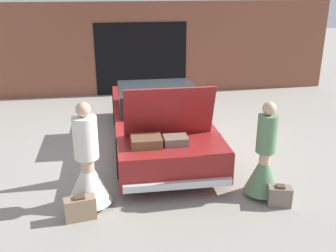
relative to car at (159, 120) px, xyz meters
name	(u,v)px	position (x,y,z in m)	size (l,w,h in m)	color
ground_plane	(159,144)	(0.00, -0.02, -0.56)	(40.00, 40.00, 0.00)	gray
garage_wall_back	(141,49)	(0.00, 4.20, 0.84)	(12.00, 0.14, 2.80)	brown
car	(159,120)	(0.00, 0.00, 0.00)	(1.92, 4.73, 1.68)	maroon
person_left	(88,171)	(-1.41, -2.31, 0.05)	(0.71, 0.71, 1.72)	tan
person_right	(264,164)	(1.41, -2.42, 0.03)	(0.60, 0.60, 1.63)	tan
suitcase_beside_left_person	(80,208)	(-1.54, -2.68, -0.38)	(0.49, 0.28, 0.39)	#8C7259
suitcase_beside_right_person	(280,196)	(1.57, -2.77, -0.39)	(0.40, 0.29, 0.36)	#75665B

